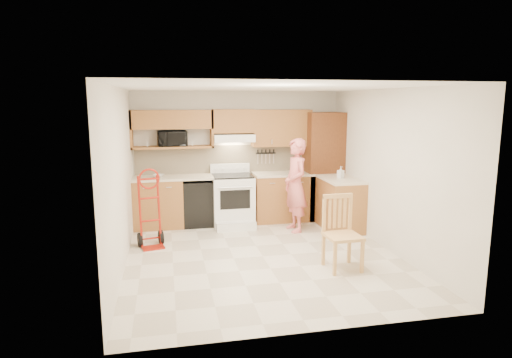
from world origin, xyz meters
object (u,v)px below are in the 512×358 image
object	(u,v)px
microwave	(172,138)
person	(295,185)
range	(233,196)
dining_chair	(343,233)
hand_truck	(151,212)

from	to	relation	value
microwave	person	xyz separation A→B (m)	(2.12, -0.89, -0.80)
range	dining_chair	world-z (taller)	range
microwave	dining_chair	distance (m)	3.75
range	person	world-z (taller)	person
microwave	range	xyz separation A→B (m)	(1.08, -0.31, -1.07)
range	dining_chair	distance (m)	2.74
range	hand_truck	world-z (taller)	hand_truck
range	hand_truck	bearing A→B (deg)	-146.20
microwave	person	size ratio (longest dim) A/B	0.31
hand_truck	dining_chair	bearing A→B (deg)	-42.65
microwave	hand_truck	size ratio (longest dim) A/B	0.45
hand_truck	range	bearing A→B (deg)	20.92
microwave	person	world-z (taller)	microwave
microwave	person	distance (m)	2.43
hand_truck	dining_chair	xyz separation A→B (m)	(2.62, -1.50, -0.06)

